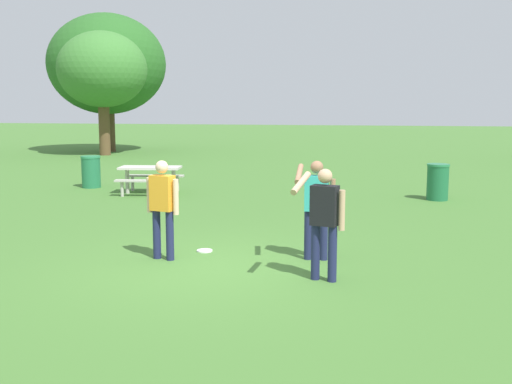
% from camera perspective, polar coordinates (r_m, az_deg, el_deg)
% --- Properties ---
extents(ground_plane, '(120.00, 120.00, 0.00)m').
position_cam_1_polar(ground_plane, '(9.88, -4.06, -6.89)').
color(ground_plane, '#447530').
extents(person_thrower, '(0.74, 0.64, 1.64)m').
position_cam_1_polar(person_thrower, '(8.97, 6.27, -2.19)').
color(person_thrower, '#1E234C').
rests_on(person_thrower, ground).
extents(person_catcher, '(0.59, 0.31, 1.64)m').
position_cam_1_polar(person_catcher, '(10.26, -8.57, -1.01)').
color(person_catcher, '#1E234C').
rests_on(person_catcher, ground).
extents(person_bystander, '(0.61, 0.68, 1.64)m').
position_cam_1_polar(person_bystander, '(10.15, 5.56, -0.95)').
color(person_bystander, '#1E234C').
rests_on(person_bystander, ground).
extents(frisbee, '(0.27, 0.27, 0.03)m').
position_cam_1_polar(frisbee, '(10.89, -4.74, -5.39)').
color(frisbee, white).
rests_on(frisbee, ground).
extents(picnic_table_near, '(1.87, 1.63, 0.77)m').
position_cam_1_polar(picnic_table_near, '(17.78, -9.68, 1.65)').
color(picnic_table_near, beige).
rests_on(picnic_table_near, ground).
extents(trash_can_beside_table, '(0.59, 0.59, 0.96)m').
position_cam_1_polar(trash_can_beside_table, '(19.45, -14.90, 1.81)').
color(trash_can_beside_table, '#237047').
rests_on(trash_can_beside_table, ground).
extents(trash_can_further_along, '(0.59, 0.59, 0.96)m').
position_cam_1_polar(trash_can_further_along, '(17.09, 16.34, 0.90)').
color(trash_can_further_along, '#1E663D').
rests_on(trash_can_further_along, ground).
extents(tree_tall_left, '(5.99, 5.99, 7.04)m').
position_cam_1_polar(tree_tall_left, '(33.33, -13.52, 11.32)').
color(tree_tall_left, '#4C3823').
rests_on(tree_tall_left, ground).
extents(tree_broad_center, '(4.27, 4.27, 5.93)m').
position_cam_1_polar(tree_broad_center, '(31.16, -13.92, 10.82)').
color(tree_broad_center, brown).
rests_on(tree_broad_center, ground).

